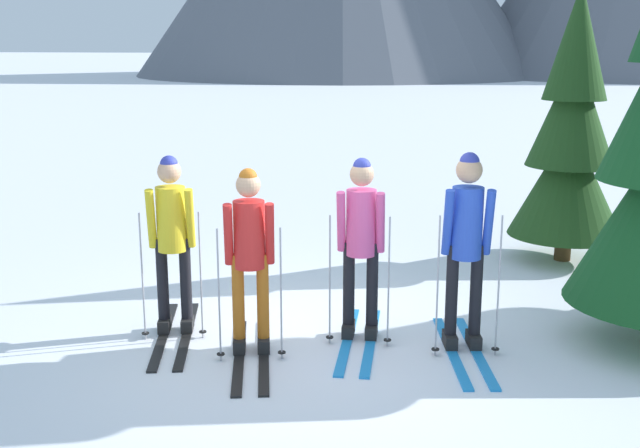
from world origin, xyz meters
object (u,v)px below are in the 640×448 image
object	(u,v)px
skier_in_red	(250,251)
skier_in_pink	(361,238)
skier_in_blue	(466,242)
pine_tree_far	(571,137)
skier_in_yellow	(172,235)

from	to	relation	value
skier_in_red	skier_in_pink	xyz separation A→B (m)	(0.91, 0.55, 0.03)
skier_in_blue	pine_tree_far	world-z (taller)	pine_tree_far
skier_in_yellow	skier_in_blue	size ratio (longest dim) A/B	0.97
skier_in_yellow	skier_in_pink	world-z (taller)	same
pine_tree_far	skier_in_blue	bearing A→B (deg)	-109.42
skier_in_yellow	pine_tree_far	world-z (taller)	pine_tree_far
skier_in_yellow	skier_in_blue	xyz separation A→B (m)	(2.74, 0.15, 0.04)
pine_tree_far	skier_in_pink	bearing A→B (deg)	-123.38
skier_in_blue	skier_in_yellow	bearing A→B (deg)	-176.91
skier_in_yellow	skier_in_pink	size ratio (longest dim) A/B	1.02
skier_in_yellow	skier_in_blue	distance (m)	2.74
skier_in_red	pine_tree_far	xyz separation A→B (m)	(3.04, 3.78, 0.64)
skier_in_red	skier_in_pink	size ratio (longest dim) A/B	0.99
skier_in_red	skier_in_blue	bearing A→B (deg)	14.25
skier_in_yellow	pine_tree_far	size ratio (longest dim) A/B	0.51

